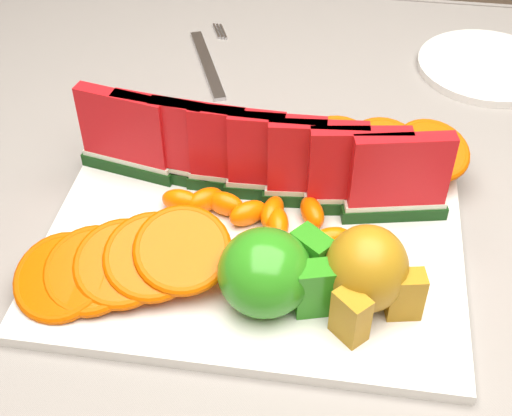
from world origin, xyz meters
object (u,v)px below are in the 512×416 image
(apple_cluster, at_px, (273,273))
(pear_cluster, at_px, (368,273))
(fork, at_px, (209,61))
(side_plate, at_px, (487,66))
(platter, at_px, (254,242))

(apple_cluster, xyz_separation_m, pear_cluster, (0.08, 0.01, 0.01))
(apple_cluster, bearing_deg, fork, 109.04)
(side_plate, xyz_separation_m, fork, (-0.37, -0.04, -0.00))
(platter, distance_m, pear_cluster, 0.13)
(apple_cluster, relative_size, pear_cluster, 1.09)
(platter, bearing_deg, fork, 108.51)
(platter, xyz_separation_m, pear_cluster, (0.11, -0.07, 0.04))
(apple_cluster, distance_m, pear_cluster, 0.08)
(apple_cluster, height_order, fork, apple_cluster)
(pear_cluster, relative_size, side_plate, 0.48)
(platter, height_order, pear_cluster, pear_cluster)
(side_plate, distance_m, fork, 0.37)
(platter, height_order, fork, platter)
(apple_cluster, height_order, side_plate, apple_cluster)
(side_plate, relative_size, fork, 1.15)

